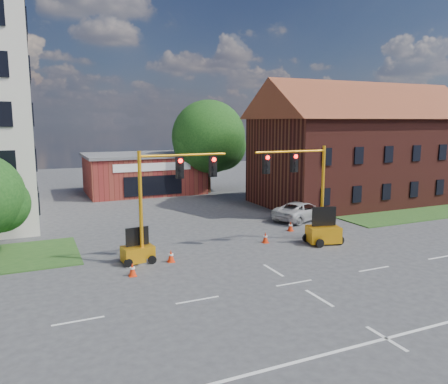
% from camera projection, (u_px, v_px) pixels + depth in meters
% --- Properties ---
extents(ground, '(120.00, 120.00, 0.00)m').
position_uv_depth(ground, '(294.00, 283.00, 21.14)').
color(ground, '#3E3E40').
rests_on(ground, ground).
extents(grass_verge_ne, '(14.00, 4.00, 0.08)m').
position_uv_depth(grass_verge_ne, '(417.00, 215.00, 36.49)').
color(grass_verge_ne, '#26511E').
rests_on(grass_verge_ne, ground).
extents(lane_markings, '(60.00, 36.00, 0.01)m').
position_uv_depth(lane_markings, '(333.00, 307.00, 18.44)').
color(lane_markings, white).
rests_on(lane_markings, ground).
extents(brick_shop, '(12.40, 8.40, 4.30)m').
position_uv_depth(brick_shop, '(144.00, 173.00, 47.82)').
color(brick_shop, maroon).
rests_on(brick_shop, ground).
extents(townhouse_row, '(21.00, 11.00, 11.50)m').
position_uv_depth(townhouse_row, '(363.00, 141.00, 41.86)').
color(townhouse_row, '#552019').
rests_on(townhouse_row, ground).
extents(tree_large, '(8.34, 7.94, 10.06)m').
position_uv_depth(tree_large, '(212.00, 139.00, 47.39)').
color(tree_large, '#352313').
rests_on(tree_large, ground).
extents(signal_mast_west, '(5.30, 0.60, 6.20)m').
position_uv_depth(signal_mast_west, '(170.00, 191.00, 24.17)').
color(signal_mast_west, gray).
rests_on(signal_mast_west, ground).
extents(signal_mast_east, '(5.30, 0.60, 6.20)m').
position_uv_depth(signal_mast_east, '(302.00, 182.00, 27.67)').
color(signal_mast_east, gray).
rests_on(signal_mast_east, ground).
extents(trailer_west, '(1.80, 1.31, 1.91)m').
position_uv_depth(trailer_west, '(138.00, 252.00, 24.15)').
color(trailer_west, '#FFA815').
rests_on(trailer_west, ground).
extents(trailer_east, '(2.28, 1.80, 2.28)m').
position_uv_depth(trailer_east, '(323.00, 233.00, 27.89)').
color(trailer_east, '#FFA815').
rests_on(trailer_east, ground).
extents(cone_a, '(0.40, 0.40, 0.70)m').
position_uv_depth(cone_a, '(132.00, 270.00, 22.04)').
color(cone_a, '#F7330D').
rests_on(cone_a, ground).
extents(cone_b, '(0.40, 0.40, 0.70)m').
position_uv_depth(cone_b, '(171.00, 256.00, 24.26)').
color(cone_b, '#F7330D').
rests_on(cone_b, ground).
extents(cone_c, '(0.40, 0.40, 0.70)m').
position_uv_depth(cone_c, '(265.00, 238.00, 28.11)').
color(cone_c, '#F7330D').
rests_on(cone_c, ground).
extents(cone_d, '(0.40, 0.40, 0.70)m').
position_uv_depth(cone_d, '(291.00, 226.00, 31.16)').
color(cone_d, '#F7330D').
rests_on(cone_d, ground).
extents(pickup_white, '(5.80, 4.07, 1.47)m').
position_uv_depth(pickup_white, '(302.00, 211.00, 34.64)').
color(pickup_white, silver).
rests_on(pickup_white, ground).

